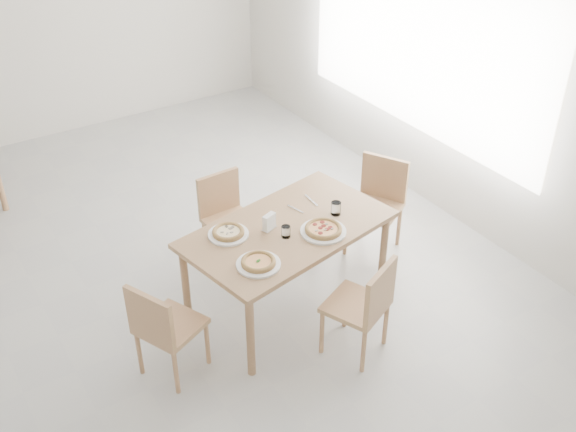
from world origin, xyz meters
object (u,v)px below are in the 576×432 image
plate_mushroom (228,234)px  plate_pepperoni (323,231)px  plate_margherita (258,264)px  tumbler_a (286,232)px  chair_east (378,198)px  napkin_holder (269,223)px  chair_north (226,213)px  pizza_margherita (258,262)px  pizza_pepperoni (323,229)px  chair_west (163,326)px  tumbler_b (336,208)px  chair_south (366,303)px  main_table (288,236)px  pizza_mushroom (228,232)px

plate_mushroom → plate_pepperoni: size_ratio=0.88×
plate_margherita → tumbler_a: (0.35, 0.19, 0.04)m
chair_east → plate_pepperoni: chair_east is taller
napkin_holder → plate_margherita: bearing=-152.0°
plate_margherita → plate_mushroom: 0.44m
chair_north → tumbler_a: tumbler_a is taller
pizza_margherita → tumbler_a: tumbler_a is taller
pizza_pepperoni → tumbler_a: tumbler_a is taller
chair_west → pizza_pepperoni: 1.36m
plate_margherita → pizza_pepperoni: size_ratio=1.03×
plate_mushroom → pizza_pepperoni: 0.71m
napkin_holder → plate_pepperoni: bearing=-58.4°
plate_pepperoni → tumbler_b: size_ratio=3.31×
pizza_pepperoni → tumbler_a: 0.28m
chair_south → chair_east: 1.39m
plate_pepperoni → chair_north: bearing=105.6°
tumbler_a → pizza_pepperoni: bearing=-21.3°
chair_south → chair_east: size_ratio=0.95×
chair_south → chair_west: (-1.31, 0.57, -0.01)m
main_table → chair_west: size_ratio=2.14×
pizza_margherita → tumbler_a: size_ratio=2.78×
pizza_pepperoni → napkin_holder: napkin_holder is taller
tumbler_a → tumbler_b: bearing=5.8°
tumbler_a → plate_pepperoni: bearing=-21.3°
chair_south → chair_west: 1.42m
plate_mushroom → plate_margherita: bearing=-89.8°
main_table → pizza_margherita: (-0.43, -0.29, 0.11)m
plate_margherita → pizza_margherita: (0.00, -0.00, 0.02)m
chair_south → napkin_holder: bearing=-92.7°
plate_pepperoni → tumbler_b: 0.28m
main_table → tumbler_b: bearing=-17.3°
pizza_margherita → tumbler_b: tumbler_b is taller
plate_mushroom → pizza_margherita: (0.00, -0.44, 0.02)m
chair_north → tumbler_b: bearing=-62.4°
chair_north → napkin_holder: bearing=-95.2°
chair_north → tumbler_b: 1.07m
napkin_holder → chair_east: bearing=-10.9°
pizza_mushroom → chair_north: bearing=64.5°
chair_south → pizza_pepperoni: (0.02, 0.56, 0.31)m
plate_mushroom → tumbler_a: size_ratio=3.36×
pizza_pepperoni → chair_west: bearing=179.5°
plate_mushroom → plate_pepperoni: same height
chair_south → pizza_mushroom: (-0.60, 0.90, 0.31)m
plate_mushroom → pizza_margherita: 0.44m
plate_margherita → chair_south: bearing=-38.2°
chair_west → pizza_pepperoni: same height
chair_east → plate_margherita: 1.66m
main_table → tumbler_a: tumbler_a is taller
main_table → tumbler_b: 0.43m
chair_east → pizza_mushroom: (-1.54, -0.12, 0.29)m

